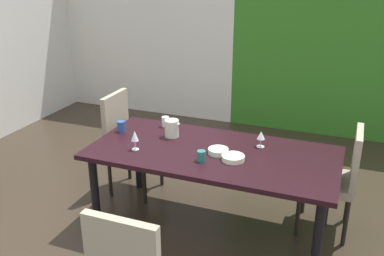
# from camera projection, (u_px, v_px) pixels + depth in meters

# --- Properties ---
(ground_plane) EXTENTS (5.91, 5.90, 0.02)m
(ground_plane) POSITION_uv_depth(u_px,v_px,m) (158.00, 236.00, 3.66)
(ground_plane) COLOR #32281E
(back_panel_interior) EXTENTS (2.76, 0.10, 2.51)m
(back_panel_interior) POSITION_uv_depth(u_px,v_px,m) (144.00, 29.00, 6.24)
(back_panel_interior) COLOR silver
(back_panel_interior) RESTS_ON ground_plane
(garden_window_panel) EXTENTS (3.15, 0.10, 2.51)m
(garden_window_panel) POSITION_uv_depth(u_px,v_px,m) (358.00, 42.00, 5.24)
(garden_window_panel) COLOR #317320
(garden_window_panel) RESTS_ON ground_plane
(dining_table) EXTENTS (2.04, 0.98, 0.72)m
(dining_table) POSITION_uv_depth(u_px,v_px,m) (213.00, 159.00, 3.55)
(dining_table) COLOR black
(dining_table) RESTS_ON ground_plane
(chair_left_far) EXTENTS (0.45, 0.44, 1.00)m
(chair_left_far) POSITION_uv_depth(u_px,v_px,m) (127.00, 139.00, 4.20)
(chair_left_far) COLOR #9E9179
(chair_left_far) RESTS_ON ground_plane
(chair_right_far) EXTENTS (0.44, 0.44, 0.94)m
(chair_right_far) POSITION_uv_depth(u_px,v_px,m) (338.00, 175.00, 3.54)
(chair_right_far) COLOR #9E9179
(chair_right_far) RESTS_ON ground_plane
(wine_glass_near_shelf) EXTENTS (0.06, 0.06, 0.17)m
(wine_glass_near_shelf) POSITION_uv_depth(u_px,v_px,m) (135.00, 136.00, 3.50)
(wine_glass_near_shelf) COLOR silver
(wine_glass_near_shelf) RESTS_ON dining_table
(wine_glass_north) EXTENTS (0.07, 0.07, 0.14)m
(wine_glass_north) POSITION_uv_depth(u_px,v_px,m) (261.00, 136.00, 3.56)
(wine_glass_north) COLOR silver
(wine_glass_north) RESTS_ON dining_table
(serving_bowl_south) EXTENTS (0.18, 0.18, 0.04)m
(serving_bowl_south) POSITION_uv_depth(u_px,v_px,m) (233.00, 158.00, 3.35)
(serving_bowl_south) COLOR white
(serving_bowl_south) RESTS_ON dining_table
(serving_bowl_right) EXTENTS (0.17, 0.17, 0.04)m
(serving_bowl_right) POSITION_uv_depth(u_px,v_px,m) (218.00, 151.00, 3.46)
(serving_bowl_right) COLOR white
(serving_bowl_right) RESTS_ON dining_table
(cup_center) EXTENTS (0.07, 0.07, 0.09)m
(cup_center) POSITION_uv_depth(u_px,v_px,m) (165.00, 122.00, 4.02)
(cup_center) COLOR white
(cup_center) RESTS_ON dining_table
(cup_near_window) EXTENTS (0.07, 0.07, 0.09)m
(cup_near_window) POSITION_uv_depth(u_px,v_px,m) (201.00, 156.00, 3.33)
(cup_near_window) COLOR #266E66
(cup_near_window) RESTS_ON dining_table
(cup_west) EXTENTS (0.07, 0.07, 0.10)m
(cup_west) POSITION_uv_depth(u_px,v_px,m) (121.00, 126.00, 3.90)
(cup_west) COLOR #284A99
(cup_west) RESTS_ON dining_table
(pitcher_east) EXTENTS (0.14, 0.13, 0.16)m
(pitcher_east) POSITION_uv_depth(u_px,v_px,m) (172.00, 128.00, 3.78)
(pitcher_east) COLOR silver
(pitcher_east) RESTS_ON dining_table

